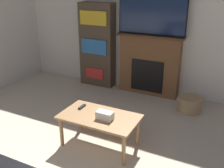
% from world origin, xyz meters
% --- Properties ---
extents(wall_back, '(6.57, 0.06, 2.70)m').
position_xyz_m(wall_back, '(0.00, 4.57, 1.35)').
color(wall_back, silver).
rests_on(wall_back, ground_plane).
extents(fireplace, '(1.27, 0.28, 1.18)m').
position_xyz_m(fireplace, '(0.05, 4.42, 0.59)').
color(fireplace, brown).
rests_on(fireplace, ground_plane).
extents(tv, '(1.28, 0.03, 0.78)m').
position_xyz_m(tv, '(0.05, 4.40, 1.57)').
color(tv, black).
rests_on(tv, fireplace).
extents(coffee_table, '(1.04, 0.59, 0.45)m').
position_xyz_m(coffee_table, '(0.06, 2.42, 0.39)').
color(coffee_table, '#A87A4C').
rests_on(coffee_table, ground_plane).
extents(tissue_box, '(0.22, 0.12, 0.10)m').
position_xyz_m(tissue_box, '(0.16, 2.38, 0.50)').
color(tissue_box, white).
rests_on(tissue_box, coffee_table).
extents(remote_control, '(0.04, 0.15, 0.02)m').
position_xyz_m(remote_control, '(-0.28, 2.52, 0.46)').
color(remote_control, black).
rests_on(remote_control, coffee_table).
extents(bookshelf, '(0.73, 0.29, 1.72)m').
position_xyz_m(bookshelf, '(-1.09, 4.40, 0.86)').
color(bookshelf, '#4C3D2D').
rests_on(bookshelf, ground_plane).
extents(storage_basket, '(0.42, 0.42, 0.26)m').
position_xyz_m(storage_basket, '(0.96, 4.00, 0.13)').
color(storage_basket, tan).
rests_on(storage_basket, ground_plane).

